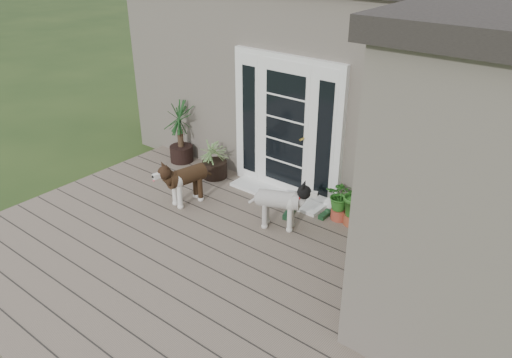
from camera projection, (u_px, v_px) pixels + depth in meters
The scene contains 15 objects.
deck at pixel (196, 264), 6.33m from camera, with size 6.20×4.60×0.12m, color #6B5B4C.
house_main at pixel (366, 77), 8.63m from camera, with size 7.40×4.00×3.10m, color #665E54.
house_wing at pixel (485, 196), 4.82m from camera, with size 1.60×2.40×3.10m, color #665E54.
door_unit at pixel (286, 127), 7.47m from camera, with size 1.90×0.14×2.15m, color white.
door_step at pixel (277, 194), 7.80m from camera, with size 1.60×0.40×0.05m, color white.
brindle_dog at pixel (187, 183), 7.47m from camera, with size 0.34×0.79×0.66m, color #402917, non-canonical shape.
white_dog at pixel (279, 207), 6.86m from camera, with size 0.33×0.77×0.64m, color white, non-canonical shape.
spider_plant at pixel (214, 156), 8.25m from camera, with size 0.69×0.69×0.73m, color #9FB26D, non-canonical shape.
yucca at pixel (180, 132), 8.73m from camera, with size 0.77×0.77×1.11m, color black, non-canonical shape.
herb_a at pixel (340, 203), 7.09m from camera, with size 0.41×0.41×0.52m, color #17531C.
herb_b at pixel (354, 205), 6.94m from camera, with size 0.40×0.40×0.60m, color #205317.
herb_c at pixel (406, 225), 6.53m from camera, with size 0.36×0.36×0.56m, color #2B651D.
sapling at pixel (390, 210), 5.67m from camera, with size 0.52×0.52×1.76m, color #245117, non-canonical shape.
clog_left at pixel (289, 213), 7.26m from camera, with size 0.15×0.33×0.10m, color #16371F, non-canonical shape.
clog_right at pixel (325, 214), 7.23m from camera, with size 0.12×0.27×0.08m, color #16381D, non-canonical shape.
Camera 1 is at (3.82, -3.17, 3.86)m, focal length 35.31 mm.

